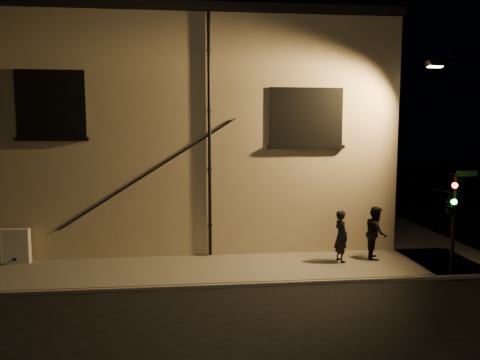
{
  "coord_description": "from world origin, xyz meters",
  "views": [
    {
      "loc": [
        -2.52,
        -13.18,
        4.68
      ],
      "look_at": [
        -0.87,
        1.8,
        2.92
      ],
      "focal_mm": 35.0,
      "sensor_mm": 36.0,
      "label": 1
    }
  ],
  "objects": [
    {
      "name": "ground",
      "position": [
        0.0,
        0.0,
        0.0
      ],
      "size": [
        90.0,
        90.0,
        0.0
      ],
      "primitive_type": "plane",
      "color": "black"
    },
    {
      "name": "sidewalk",
      "position": [
        1.22,
        4.39,
        0.06
      ],
      "size": [
        21.0,
        16.0,
        0.12
      ],
      "color": "#66625B",
      "rests_on": "ground"
    },
    {
      "name": "building",
      "position": [
        -3.0,
        8.99,
        4.4
      ],
      "size": [
        16.2,
        12.23,
        8.8
      ],
      "color": "#C7B38F",
      "rests_on": "ground"
    },
    {
      "name": "utility_cabinet",
      "position": [
        -8.7,
        2.7,
        0.7
      ],
      "size": [
        1.77,
        0.3,
        1.17
      ],
      "primitive_type": "cube",
      "color": "silver",
      "rests_on": "sidewalk"
    },
    {
      "name": "pedestrian_a",
      "position": [
        2.54,
        1.71,
        1.0
      ],
      "size": [
        0.54,
        0.71,
        1.75
      ],
      "primitive_type": "imported",
      "rotation": [
        0.0,
        0.0,
        1.77
      ],
      "color": "black",
      "rests_on": "sidewalk"
    },
    {
      "name": "pedestrian_b",
      "position": [
        3.84,
        1.93,
        1.03
      ],
      "size": [
        0.93,
        1.05,
        1.82
      ],
      "primitive_type": "imported",
      "rotation": [
        0.0,
        0.0,
        1.26
      ],
      "color": "black",
      "rests_on": "sidewalk"
    },
    {
      "name": "traffic_signal",
      "position": [
        5.5,
        0.24,
        2.25
      ],
      "size": [
        1.24,
        1.87,
        3.17
      ],
      "color": "black",
      "rests_on": "sidewalk"
    }
  ]
}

